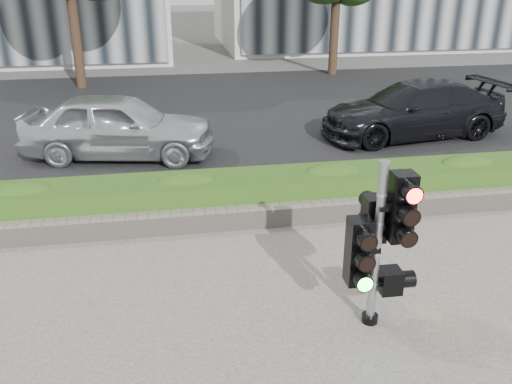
% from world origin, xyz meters
% --- Properties ---
extents(ground, '(120.00, 120.00, 0.00)m').
position_xyz_m(ground, '(0.00, 0.00, 0.00)').
color(ground, '#51514C').
rests_on(ground, ground).
extents(road, '(60.00, 13.00, 0.02)m').
position_xyz_m(road, '(0.00, 10.00, 0.01)').
color(road, black).
rests_on(road, ground).
extents(curb, '(60.00, 0.25, 0.12)m').
position_xyz_m(curb, '(0.00, 3.15, 0.06)').
color(curb, gray).
rests_on(curb, ground).
extents(stone_wall, '(12.00, 0.32, 0.34)m').
position_xyz_m(stone_wall, '(0.00, 1.90, 0.20)').
color(stone_wall, gray).
rests_on(stone_wall, sidewalk).
extents(hedge, '(12.00, 1.00, 0.68)m').
position_xyz_m(hedge, '(0.00, 2.55, 0.37)').
color(hedge, '#548C2B').
rests_on(hedge, sidewalk).
extents(traffic_signal, '(0.75, 0.54, 2.16)m').
position_xyz_m(traffic_signal, '(0.94, -1.05, 1.23)').
color(traffic_signal, black).
rests_on(traffic_signal, sidewalk).
extents(car_silver, '(4.67, 2.57, 1.50)m').
position_xyz_m(car_silver, '(-2.58, 6.11, 0.77)').
color(car_silver, silver).
rests_on(car_silver, road).
extents(car_dark, '(5.11, 2.58, 1.42)m').
position_xyz_m(car_dark, '(4.92, 6.55, 0.73)').
color(car_dark, black).
rests_on(car_dark, road).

